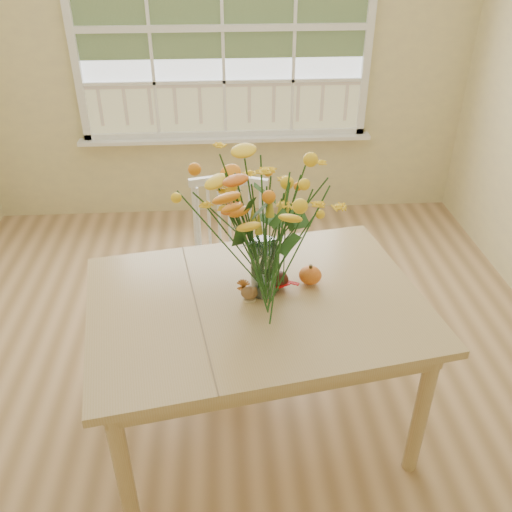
{
  "coord_description": "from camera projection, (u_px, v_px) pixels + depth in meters",
  "views": [
    {
      "loc": [
        -0.04,
        -2.16,
        2.26
      ],
      "look_at": [
        0.09,
        -0.19,
        1.02
      ],
      "focal_mm": 38.0,
      "sensor_mm": 36.0,
      "label": 1
    }
  ],
  "objects": [
    {
      "name": "wall_back",
      "position": [
        223.0,
        55.0,
        4.22
      ],
      "size": [
        4.0,
        0.02,
        2.7
      ],
      "primitive_type": "cube",
      "color": "beige",
      "rests_on": "floor"
    },
    {
      "name": "windsor_chair",
      "position": [
        230.0,
        254.0,
        3.25
      ],
      "size": [
        0.48,
        0.46,
        0.97
      ],
      "rotation": [
        0.0,
        0.0,
        -0.07
      ],
      "color": "white",
      "rests_on": "floor"
    },
    {
      "name": "flower_vase",
      "position": [
        264.0,
        215.0,
        2.28
      ],
      "size": [
        0.56,
        0.56,
        0.66
      ],
      "color": "white",
      "rests_on": "dining_table"
    },
    {
      "name": "dark_gourd",
      "position": [
        279.0,
        280.0,
        2.5
      ],
      "size": [
        0.13,
        0.09,
        0.08
      ],
      "color": "#38160F",
      "rests_on": "dining_table"
    },
    {
      "name": "pumpkin",
      "position": [
        310.0,
        276.0,
        2.53
      ],
      "size": [
        0.11,
        0.11,
        0.08
      ],
      "primitive_type": "ellipsoid",
      "color": "#D45019",
      "rests_on": "dining_table"
    },
    {
      "name": "floor",
      "position": [
        238.0,
        393.0,
        3.04
      ],
      "size": [
        4.0,
        4.5,
        0.01
      ],
      "primitive_type": "cube",
      "color": "#9A754A",
      "rests_on": "ground"
    },
    {
      "name": "turkey_figurine",
      "position": [
        249.0,
        293.0,
        2.42
      ],
      "size": [
        0.09,
        0.07,
        0.1
      ],
      "rotation": [
        0.0,
        0.0,
        -0.18
      ],
      "color": "#CCB78C",
      "rests_on": "dining_table"
    },
    {
      "name": "window",
      "position": [
        223.0,
        31.0,
        4.09
      ],
      "size": [
        2.42,
        0.12,
        1.74
      ],
      "color": "silver",
      "rests_on": "wall_back"
    },
    {
      "name": "dining_table",
      "position": [
        256.0,
        316.0,
        2.49
      ],
      "size": [
        1.65,
        1.3,
        0.8
      ],
      "rotation": [
        0.0,
        0.0,
        0.17
      ],
      "color": "tan",
      "rests_on": "floor"
    }
  ]
}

